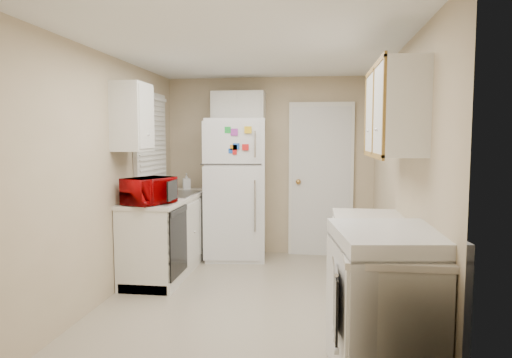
# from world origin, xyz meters

# --- Properties ---
(floor) EXTENTS (3.80, 3.80, 0.00)m
(floor) POSITION_xyz_m (0.00, 0.00, 0.00)
(floor) COLOR #B8AB95
(floor) RESTS_ON ground
(ceiling) EXTENTS (3.80, 3.80, 0.00)m
(ceiling) POSITION_xyz_m (0.00, 0.00, 2.40)
(ceiling) COLOR white
(ceiling) RESTS_ON floor
(wall_left) EXTENTS (3.80, 3.80, 0.00)m
(wall_left) POSITION_xyz_m (-1.40, 0.00, 1.20)
(wall_left) COLOR #BFAB8A
(wall_left) RESTS_ON floor
(wall_right) EXTENTS (3.80, 3.80, 0.00)m
(wall_right) POSITION_xyz_m (1.40, 0.00, 1.20)
(wall_right) COLOR #BFAB8A
(wall_right) RESTS_ON floor
(wall_back) EXTENTS (2.80, 2.80, 0.00)m
(wall_back) POSITION_xyz_m (0.00, 1.90, 1.20)
(wall_back) COLOR #BFAB8A
(wall_back) RESTS_ON floor
(wall_front) EXTENTS (2.80, 2.80, 0.00)m
(wall_front) POSITION_xyz_m (0.00, -1.90, 1.20)
(wall_front) COLOR #BFAB8A
(wall_front) RESTS_ON floor
(left_counter) EXTENTS (0.60, 1.80, 0.90)m
(left_counter) POSITION_xyz_m (-1.10, 0.90, 0.45)
(left_counter) COLOR silver
(left_counter) RESTS_ON floor
(dishwasher) EXTENTS (0.03, 0.58, 0.72)m
(dishwasher) POSITION_xyz_m (-0.81, 0.30, 0.49)
(dishwasher) COLOR black
(dishwasher) RESTS_ON floor
(sink) EXTENTS (0.54, 0.74, 0.16)m
(sink) POSITION_xyz_m (-1.10, 1.05, 0.86)
(sink) COLOR gray
(sink) RESTS_ON left_counter
(microwave) EXTENTS (0.57, 0.46, 0.33)m
(microwave) POSITION_xyz_m (-1.08, 0.21, 1.05)
(microwave) COLOR #920103
(microwave) RESTS_ON left_counter
(soap_bottle) EXTENTS (0.13, 0.13, 0.21)m
(soap_bottle) POSITION_xyz_m (-1.10, 1.63, 1.00)
(soap_bottle) COLOR beige
(soap_bottle) RESTS_ON left_counter
(window_blinds) EXTENTS (0.10, 0.98, 1.08)m
(window_blinds) POSITION_xyz_m (-1.36, 1.05, 1.60)
(window_blinds) COLOR silver
(window_blinds) RESTS_ON wall_left
(upper_cabinet_left) EXTENTS (0.30, 0.45, 0.70)m
(upper_cabinet_left) POSITION_xyz_m (-1.25, 0.22, 1.80)
(upper_cabinet_left) COLOR silver
(upper_cabinet_left) RESTS_ON wall_left
(refrigerator) EXTENTS (0.83, 0.81, 1.83)m
(refrigerator) POSITION_xyz_m (-0.41, 1.61, 0.92)
(refrigerator) COLOR silver
(refrigerator) RESTS_ON floor
(cabinet_over_fridge) EXTENTS (0.70, 0.30, 0.40)m
(cabinet_over_fridge) POSITION_xyz_m (-0.40, 1.75, 2.00)
(cabinet_over_fridge) COLOR silver
(cabinet_over_fridge) RESTS_ON wall_back
(interior_door) EXTENTS (0.86, 0.06, 2.08)m
(interior_door) POSITION_xyz_m (0.70, 1.86, 1.02)
(interior_door) COLOR silver
(interior_door) RESTS_ON floor
(right_counter) EXTENTS (0.60, 2.00, 0.90)m
(right_counter) POSITION_xyz_m (1.10, -0.80, 0.45)
(right_counter) COLOR silver
(right_counter) RESTS_ON floor
(stove) EXTENTS (0.78, 0.92, 1.01)m
(stove) POSITION_xyz_m (1.11, -1.35, 0.51)
(stove) COLOR silver
(stove) RESTS_ON floor
(upper_cabinet_right) EXTENTS (0.30, 1.20, 0.70)m
(upper_cabinet_right) POSITION_xyz_m (1.25, -0.50, 1.80)
(upper_cabinet_right) COLOR silver
(upper_cabinet_right) RESTS_ON wall_right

